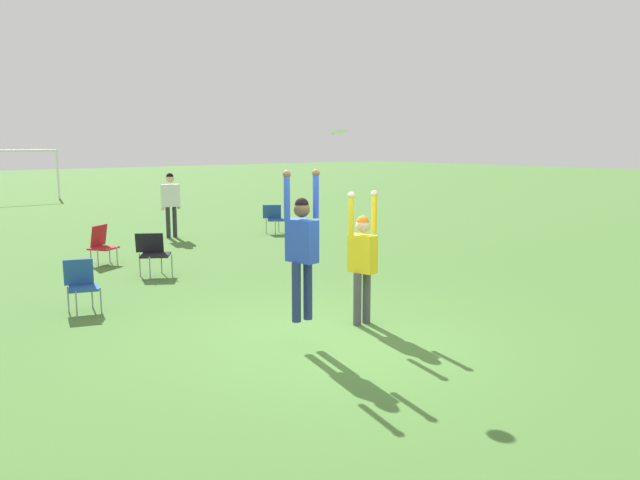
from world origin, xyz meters
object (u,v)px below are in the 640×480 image
camping_chair_1 (81,281)px  camping_chair_2 (275,217)px  frisbee (339,132)px  person_jumping (302,243)px  camping_chair_3 (101,243)px  person_spectator_near (171,198)px  person_defending (362,255)px  camping_chair_0 (153,251)px

camping_chair_1 → camping_chair_2: bearing=-126.5°
camping_chair_1 → frisbee: bearing=141.0°
person_jumping → camping_chair_3: 7.32m
frisbee → person_spectator_near: size_ratio=0.12×
person_defending → person_spectator_near: person_defending is taller
person_defending → camping_chair_1: bearing=-148.2°
camping_chair_1 → camping_chair_3: 4.07m
frisbee → camping_chair_2: bearing=59.1°
person_defending → camping_chair_1: 4.49m
person_defending → camping_chair_0: bearing=-179.5°
person_spectator_near → camping_chair_1: bearing=-113.0°
camping_chair_1 → person_spectator_near: bearing=-107.6°
person_jumping → person_defending: bearing=-90.0°
person_jumping → person_spectator_near: (3.05, 9.82, -0.27)m
frisbee → person_spectator_near: frisbee is taller
frisbee → camping_chair_2: size_ratio=0.27×
person_defending → camping_chair_0: person_defending is taller
person_jumping → camping_chair_0: (0.41, 5.36, -0.87)m
camping_chair_0 → camping_chair_1: size_ratio=1.03×
person_defending → camping_chair_3: size_ratio=2.30×
person_jumping → frisbee: frisbee is taller
frisbee → camping_chair_2: 10.35m
camping_chair_0 → camping_chair_1: 2.72m
person_defending → frisbee: bearing=-79.3°
camping_chair_3 → person_spectator_near: size_ratio=0.47×
camping_chair_1 → camping_chair_2: (7.41, 5.04, 0.01)m
person_jumping → camping_chair_1: person_jumping is taller
person_jumping → person_spectator_near: 10.28m
frisbee → camping_chair_3: (-0.52, 7.31, -2.32)m
frisbee → camping_chair_2: (5.18, 8.66, -2.30)m
frisbee → camping_chair_1: (-2.24, 3.62, -2.32)m
frisbee → person_jumping: bearing=176.1°
person_defending → person_spectator_near: 9.77m
person_defending → person_spectator_near: (1.76, 9.61, 0.08)m
camping_chair_3 → person_spectator_near: person_spectator_near is taller
camping_chair_2 → camping_chair_3: size_ratio=0.98×
person_defending → camping_chair_3: person_defending is taller
camping_chair_3 → person_spectator_near: (2.97, 2.55, 0.64)m
frisbee → camping_chair_1: bearing=121.7°
frisbee → camping_chair_0: size_ratio=0.26×
person_defending → camping_chair_2: size_ratio=2.34×
person_defending → camping_chair_3: bearing=-179.5°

